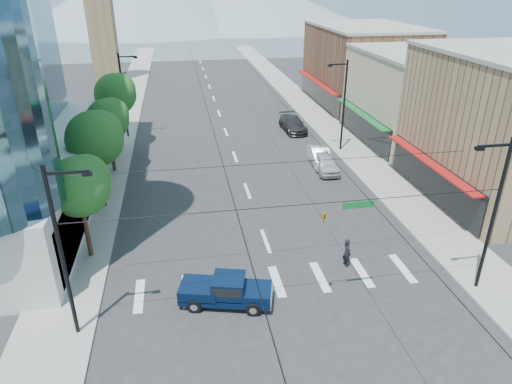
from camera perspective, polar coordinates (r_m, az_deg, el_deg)
ground at (r=25.85m, az=3.80°, el=-13.00°), size 160.00×160.00×0.00m
sidewalk_left at (r=62.13m, az=-16.06°, el=9.49°), size 4.00×120.00×0.15m
sidewalk_right at (r=64.06m, az=6.11°, el=10.78°), size 4.00×120.00×0.15m
shop_mid at (r=51.64m, az=19.95°, el=10.96°), size 12.00×14.00×9.00m
shop_far at (r=65.64m, az=13.30°, el=15.03°), size 12.00×18.00×10.00m
clock_tower at (r=82.62m, az=-18.92°, el=20.36°), size 4.80×4.80×20.40m
tree_near at (r=28.64m, az=-21.03°, el=0.93°), size 3.65×3.64×6.71m
tree_midnear at (r=34.89m, az=-19.32°, el=6.51°), size 4.09×4.09×7.52m
tree_midfar at (r=41.68m, az=-17.89°, el=8.78°), size 3.65×3.64×6.71m
tree_far at (r=48.27m, az=-17.03°, el=11.78°), size 4.09×4.09×7.52m
signal_rig at (r=22.47m, az=5.20°, el=-5.17°), size 21.80×0.20×9.00m
lamp_pole_nw at (r=51.18m, az=-16.16°, el=11.86°), size 2.00×0.25×9.00m
lamp_pole_ne at (r=45.88m, az=10.80°, el=10.93°), size 2.00×0.25×9.00m
pickup_truck at (r=24.92m, az=-3.86°, el=-12.12°), size 5.25×2.94×1.68m
pedestrian at (r=28.34m, az=11.29°, el=-7.41°), size 0.53×0.72×1.83m
parked_car_near at (r=41.71m, az=8.65°, el=3.64°), size 2.05×4.73×1.59m
parked_car_mid at (r=43.17m, az=7.99°, el=4.42°), size 1.88×4.83×1.57m
parked_car_far at (r=52.70m, az=4.62°, el=8.48°), size 2.50×5.67×1.62m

